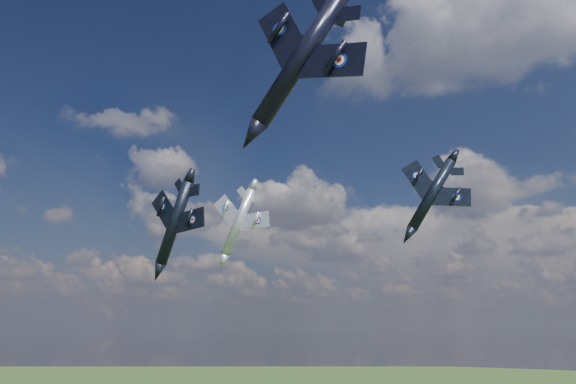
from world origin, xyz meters
The scene contains 4 objects.
jet_lead_navy centered at (-8.64, 5.32, 78.47)m, with size 10.54×14.70×3.04m, color black, non-canonical shape.
jet_right_navy centered at (20.77, -14.78, 83.93)m, with size 10.18×14.19×2.94m, color black, non-canonical shape.
jet_high_navy centered at (14.90, 34.92, 85.20)m, with size 11.86×16.54×3.42m, color black, non-canonical shape.
jet_left_silver centered at (-16.01, 28.72, 83.03)m, with size 11.55×16.10×3.33m, color #94959E, non-canonical shape.
Camera 1 is at (38.49, -45.75, 65.78)m, focal length 35.00 mm.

